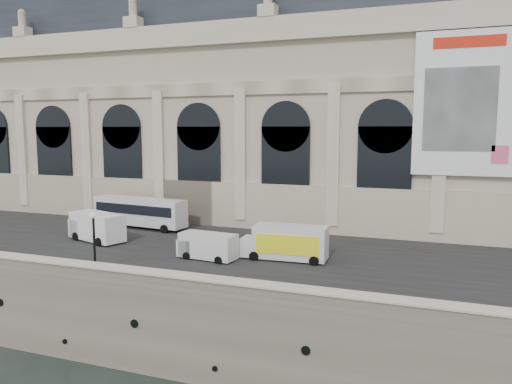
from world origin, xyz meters
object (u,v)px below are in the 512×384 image
van_b (205,246)px  box_truck (286,243)px  lamp_right (94,243)px  van_c (95,227)px  bus_left (140,211)px

van_b → box_truck: (6.33, 2.09, 0.33)m
box_truck → lamp_right: lamp_right is taller
van_b → van_c: 13.17m
van_c → van_b: bearing=-10.7°
bus_left → box_truck: (18.82, -7.31, -0.39)m
bus_left → lamp_right: (6.70, -16.10, 0.49)m
van_b → van_c: bearing=169.3°
bus_left → van_b: size_ratio=2.21×
van_b → lamp_right: 8.93m
van_b → van_c: van_c is taller
bus_left → van_c: (-0.44, -6.96, -0.44)m
van_b → box_truck: bearing=18.3°
bus_left → box_truck: bus_left is taller
van_c → lamp_right: (7.15, -9.14, 0.93)m
box_truck → lamp_right: size_ratio=1.55×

